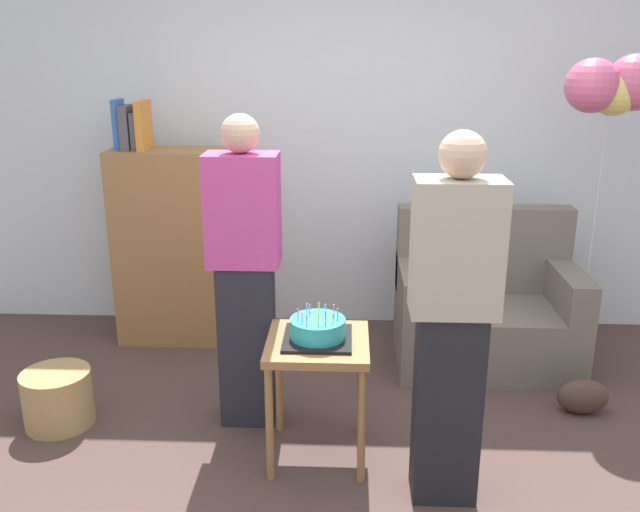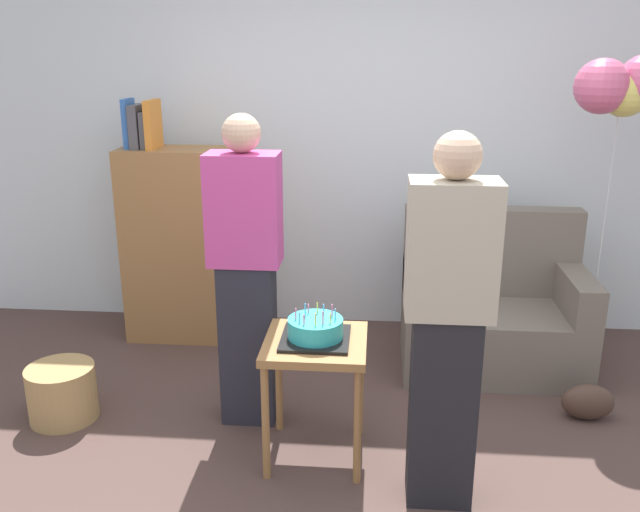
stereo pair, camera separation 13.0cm
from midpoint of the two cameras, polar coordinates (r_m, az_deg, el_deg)
The scene contains 11 objects.
ground_plane at distance 3.25m, azimuth 3.74°, elevation -19.25°, with size 8.00×8.00×0.00m, color #4C3833.
wall_back at distance 4.70m, azimuth 4.66°, elevation 10.17°, with size 6.00×0.10×2.70m, color silver.
couch at distance 4.37m, azimuth 15.14°, elevation -4.67°, with size 1.10×0.70×0.96m.
bookshelf at distance 4.60m, azimuth -10.55°, elevation 1.13°, with size 0.80×0.36×1.61m.
side_table at distance 3.23m, azimuth 0.78°, elevation -8.63°, with size 0.48×0.48×0.62m.
birthday_cake at distance 3.17m, azimuth 0.79°, elevation -6.27°, with size 0.32×0.32×0.17m.
person_blowing_candles at distance 3.45m, azimuth -5.18°, elevation -1.36°, with size 0.36×0.22×1.63m.
person_holding_cake at distance 2.86m, azimuth 11.99°, elevation -5.73°, with size 0.36×0.22×1.63m.
wicker_basket at distance 3.93m, azimuth -20.03°, elevation -10.81°, with size 0.36×0.36×0.30m, color #A88451.
handbag at distance 4.01m, azimuth 22.54°, elevation -11.32°, with size 0.28×0.14×0.20m, color #473328.
balloon_bunch at distance 4.22m, azimuth 25.19°, elevation 12.81°, with size 0.55×0.33×1.89m.
Camera 2 is at (0.09, -2.60, 1.94)m, focal length 37.91 mm.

